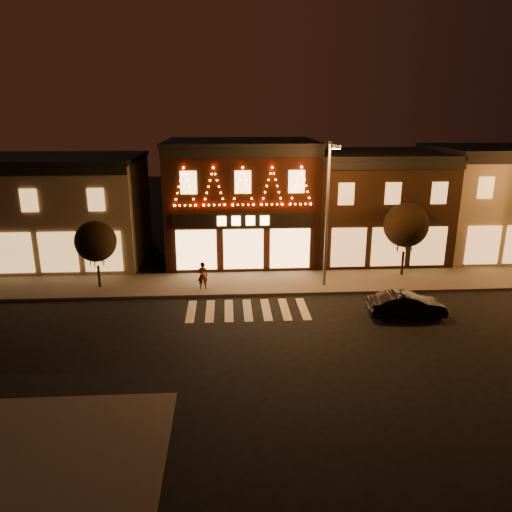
{
  "coord_description": "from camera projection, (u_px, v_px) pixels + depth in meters",
  "views": [
    {
      "loc": [
        -1.01,
        -19.99,
        10.21
      ],
      "look_at": [
        0.45,
        4.0,
        3.01
      ],
      "focal_mm": 34.08,
      "sensor_mm": 36.0,
      "label": 1
    }
  ],
  "objects": [
    {
      "name": "streetlamp_mid",
      "position": [
        328.0,
        204.0,
        27.6
      ],
      "size": [
        0.53,
        1.93,
        8.45
      ],
      "rotation": [
        0.0,
        0.0,
        0.01
      ],
      "color": "#59595E",
      "rests_on": "sidewalk_far"
    },
    {
      "name": "tree_left",
      "position": [
        96.0,
        241.0,
        28.15
      ],
      "size": [
        2.39,
        2.39,
        3.99
      ],
      "rotation": [
        0.0,
        0.0,
        -0.18
      ],
      "color": "black",
      "rests_on": "sidewalk_far"
    },
    {
      "name": "sidewalk_near",
      "position": [
        48.0,
        464.0,
        14.53
      ],
      "size": [
        7.0,
        7.0,
        0.15
      ],
      "primitive_type": "cube",
      "color": "#47423D",
      "rests_on": "ground"
    },
    {
      "name": "building_pulp",
      "position": [
        241.0,
        200.0,
        34.27
      ],
      "size": [
        10.2,
        8.34,
        8.3
      ],
      "color": "#32150B",
      "rests_on": "ground"
    },
    {
      "name": "building_right_a",
      "position": [
        373.0,
        204.0,
        34.96
      ],
      "size": [
        9.2,
        8.28,
        7.5
      ],
      "color": "#352012",
      "rests_on": "ground"
    },
    {
      "name": "pedestrian",
      "position": [
        203.0,
        276.0,
        28.35
      ],
      "size": [
        0.61,
        0.41,
        1.65
      ],
      "primitive_type": "imported",
      "rotation": [
        0.0,
        0.0,
        3.12
      ],
      "color": "gray",
      "rests_on": "sidewalk_far"
    },
    {
      "name": "building_left",
      "position": [
        54.0,
        209.0,
        33.67
      ],
      "size": [
        12.2,
        8.28,
        7.3
      ],
      "color": "#6D614D",
      "rests_on": "ground"
    },
    {
      "name": "dark_sedan",
      "position": [
        406.0,
        305.0,
        24.94
      ],
      "size": [
        3.94,
        1.47,
        1.29
      ],
      "primitive_type": "imported",
      "rotation": [
        0.0,
        0.0,
        1.54
      ],
      "color": "black",
      "rests_on": "ground"
    },
    {
      "name": "tree_right",
      "position": [
        406.0,
        225.0,
        30.19
      ],
      "size": [
        2.76,
        2.76,
        4.62
      ],
      "rotation": [
        0.0,
        0.0,
        -0.06
      ],
      "color": "black",
      "rests_on": "sidewalk_far"
    },
    {
      "name": "sidewalk_far",
      "position": [
        277.0,
        283.0,
        29.85
      ],
      "size": [
        44.0,
        4.0,
        0.15
      ],
      "primitive_type": "cube",
      "color": "#47423D",
      "rests_on": "ground"
    },
    {
      "name": "ground",
      "position": [
        252.0,
        345.0,
        22.11
      ],
      "size": [
        120.0,
        120.0,
        0.0
      ],
      "primitive_type": "plane",
      "color": "black",
      "rests_on": "ground"
    },
    {
      "name": "building_right_b",
      "position": [
        494.0,
        201.0,
        35.44
      ],
      "size": [
        9.2,
        8.28,
        7.8
      ],
      "color": "#6D614D",
      "rests_on": "ground"
    }
  ]
}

